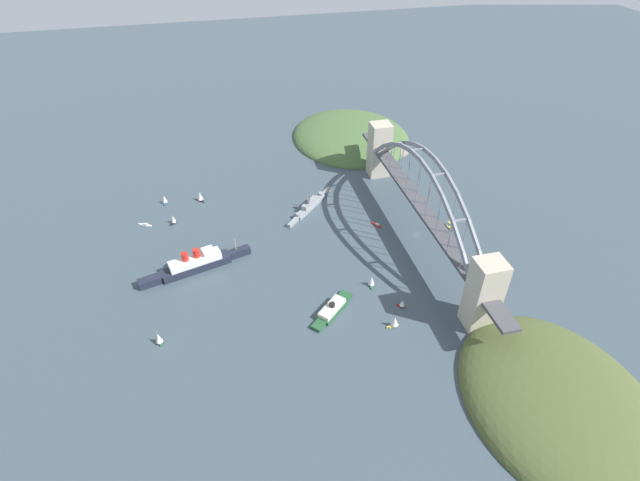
{
  "coord_description": "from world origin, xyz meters",
  "views": [
    {
      "loc": [
        -282.05,
        147.35,
        233.75
      ],
      "look_at": [
        0.0,
        78.94,
        8.0
      ],
      "focal_mm": 27.54,
      "sensor_mm": 36.0,
      "label": 1
    }
  ],
  "objects_px": {
    "small_boat_0": "(377,225)",
    "small_boat_8": "(145,225)",
    "small_boat_3": "(371,281)",
    "seaplane_taxiing_near_bridge": "(452,226)",
    "small_boat_1": "(159,338)",
    "ocean_liner": "(195,264)",
    "naval_cruiser": "(310,206)",
    "harbor_ferry_steamer": "(332,309)",
    "small_boat_6": "(173,219)",
    "small_boat_4": "(164,199)",
    "small_boat_5": "(394,322)",
    "harbor_arch_bridge": "(421,205)",
    "small_boat_2": "(200,196)",
    "small_boat_7": "(402,303)"
  },
  "relations": [
    {
      "from": "small_boat_7",
      "to": "small_boat_2",
      "type": "bearing_deg",
      "value": 37.37
    },
    {
      "from": "harbor_arch_bridge",
      "to": "small_boat_7",
      "type": "xyz_separation_m",
      "value": [
        -71.9,
        40.61,
        -24.21
      ]
    },
    {
      "from": "naval_cruiser",
      "to": "small_boat_2",
      "type": "bearing_deg",
      "value": 69.11
    },
    {
      "from": "seaplane_taxiing_near_bridge",
      "to": "harbor_arch_bridge",
      "type": "bearing_deg",
      "value": 90.54
    },
    {
      "from": "naval_cruiser",
      "to": "harbor_arch_bridge",
      "type": "bearing_deg",
      "value": -126.61
    },
    {
      "from": "seaplane_taxiing_near_bridge",
      "to": "small_boat_2",
      "type": "bearing_deg",
      "value": 65.26
    },
    {
      "from": "small_boat_2",
      "to": "small_boat_7",
      "type": "distance_m",
      "value": 203.02
    },
    {
      "from": "naval_cruiser",
      "to": "small_boat_4",
      "type": "bearing_deg",
      "value": 72.64
    },
    {
      "from": "harbor_ferry_steamer",
      "to": "small_boat_3",
      "type": "height_order",
      "value": "small_boat_3"
    },
    {
      "from": "small_boat_6",
      "to": "small_boat_7",
      "type": "xyz_separation_m",
      "value": [
        -132.34,
        -146.0,
        -0.88
      ]
    },
    {
      "from": "small_boat_3",
      "to": "seaplane_taxiing_near_bridge",
      "type": "bearing_deg",
      "value": -60.14
    },
    {
      "from": "harbor_ferry_steamer",
      "to": "small_boat_4",
      "type": "relative_size",
      "value": 4.36
    },
    {
      "from": "harbor_ferry_steamer",
      "to": "harbor_arch_bridge",
      "type": "bearing_deg",
      "value": -52.87
    },
    {
      "from": "small_boat_7",
      "to": "small_boat_8",
      "type": "xyz_separation_m",
      "value": [
        134.6,
        168.64,
        -2.21
      ]
    },
    {
      "from": "small_boat_5",
      "to": "small_boat_7",
      "type": "bearing_deg",
      "value": -36.3
    },
    {
      "from": "small_boat_3",
      "to": "ocean_liner",
      "type": "bearing_deg",
      "value": 68.67
    },
    {
      "from": "naval_cruiser",
      "to": "small_boat_0",
      "type": "distance_m",
      "value": 60.01
    },
    {
      "from": "harbor_arch_bridge",
      "to": "small_boat_1",
      "type": "height_order",
      "value": "harbor_arch_bridge"
    },
    {
      "from": "small_boat_0",
      "to": "small_boat_8",
      "type": "height_order",
      "value": "small_boat_0"
    },
    {
      "from": "small_boat_1",
      "to": "small_boat_6",
      "type": "distance_m",
      "value": 127.08
    },
    {
      "from": "small_boat_0",
      "to": "naval_cruiser",
      "type": "bearing_deg",
      "value": 52.03
    },
    {
      "from": "small_boat_2",
      "to": "small_boat_3",
      "type": "height_order",
      "value": "small_boat_2"
    },
    {
      "from": "small_boat_4",
      "to": "harbor_ferry_steamer",
      "type": "bearing_deg",
      "value": -145.92
    },
    {
      "from": "small_boat_8",
      "to": "small_boat_5",
      "type": "bearing_deg",
      "value": -133.62
    },
    {
      "from": "small_boat_1",
      "to": "ocean_liner",
      "type": "bearing_deg",
      "value": -20.92
    },
    {
      "from": "small_boat_1",
      "to": "small_boat_2",
      "type": "distance_m",
      "value": 159.0
    },
    {
      "from": "small_boat_0",
      "to": "small_boat_4",
      "type": "height_order",
      "value": "small_boat_4"
    },
    {
      "from": "naval_cruiser",
      "to": "harbor_ferry_steamer",
      "type": "bearing_deg",
      "value": 174.25
    },
    {
      "from": "seaplane_taxiing_near_bridge",
      "to": "small_boat_2",
      "type": "relative_size",
      "value": 1.19
    },
    {
      "from": "small_boat_0",
      "to": "small_boat_4",
      "type": "bearing_deg",
      "value": 65.99
    },
    {
      "from": "naval_cruiser",
      "to": "small_boat_5",
      "type": "relative_size",
      "value": 5.28
    },
    {
      "from": "small_boat_3",
      "to": "small_boat_4",
      "type": "xyz_separation_m",
      "value": [
        140.38,
        139.8,
        -0.61
      ]
    },
    {
      "from": "small_boat_2",
      "to": "small_boat_6",
      "type": "height_order",
      "value": "small_boat_2"
    },
    {
      "from": "ocean_liner",
      "to": "small_boat_4",
      "type": "xyz_separation_m",
      "value": [
        94.57,
        22.51,
        -1.64
      ]
    },
    {
      "from": "small_boat_3",
      "to": "small_boat_1",
      "type": "bearing_deg",
      "value": 97.45
    },
    {
      "from": "ocean_liner",
      "to": "small_boat_1",
      "type": "height_order",
      "value": "ocean_liner"
    },
    {
      "from": "naval_cruiser",
      "to": "small_boat_3",
      "type": "relative_size",
      "value": 5.49
    },
    {
      "from": "small_boat_1",
      "to": "small_boat_6",
      "type": "bearing_deg",
      "value": -4.18
    },
    {
      "from": "small_boat_7",
      "to": "small_boat_8",
      "type": "height_order",
      "value": "small_boat_7"
    },
    {
      "from": "small_boat_1",
      "to": "small_boat_7",
      "type": "distance_m",
      "value": 155.37
    },
    {
      "from": "small_boat_4",
      "to": "ocean_liner",
      "type": "bearing_deg",
      "value": -166.61
    },
    {
      "from": "naval_cruiser",
      "to": "harbor_ferry_steamer",
      "type": "xyz_separation_m",
      "value": [
        -121.0,
        12.19,
        -0.48
      ]
    },
    {
      "from": "harbor_ferry_steamer",
      "to": "ocean_liner",
      "type": "bearing_deg",
      "value": 53.01
    },
    {
      "from": "small_boat_3",
      "to": "small_boat_4",
      "type": "relative_size",
      "value": 1.17
    },
    {
      "from": "small_boat_5",
      "to": "harbor_ferry_steamer",
      "type": "bearing_deg",
      "value": 58.14
    },
    {
      "from": "small_boat_0",
      "to": "small_boat_3",
      "type": "distance_m",
      "value": 71.49
    },
    {
      "from": "naval_cruiser",
      "to": "small_boat_8",
      "type": "distance_m",
      "value": 134.97
    },
    {
      "from": "small_boat_4",
      "to": "small_boat_7",
      "type": "relative_size",
      "value": 1.28
    },
    {
      "from": "small_boat_4",
      "to": "small_boat_8",
      "type": "bearing_deg",
      "value": 152.67
    },
    {
      "from": "small_boat_2",
      "to": "small_boat_5",
      "type": "relative_size",
      "value": 1.03
    }
  ]
}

